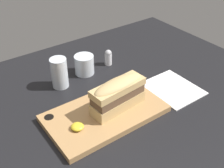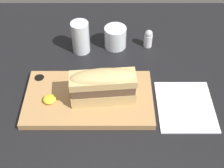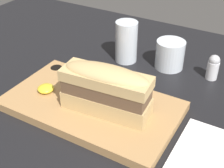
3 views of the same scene
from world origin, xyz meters
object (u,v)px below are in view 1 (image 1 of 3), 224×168
at_px(sandwich, 118,93).
at_px(water_glass, 60,75).
at_px(serving_board, 105,113).
at_px(wine_glass, 84,65).
at_px(salt_shaker, 108,57).
at_px(napkin, 173,88).

relative_size(sandwich, water_glass, 1.67).
xyz_separation_m(serving_board, wine_glass, (0.08, 0.26, 0.03)).
height_order(serving_board, salt_shaker, salt_shaker).
bearing_deg(sandwich, salt_shaker, 60.50).
distance_m(serving_board, water_glass, 0.24).
distance_m(napkin, salt_shaker, 0.30).
bearing_deg(water_glass, napkin, -38.64).
bearing_deg(wine_glass, salt_shaker, 0.26).
distance_m(serving_board, sandwich, 0.08).
distance_m(serving_board, salt_shaker, 0.33).
relative_size(serving_board, sandwich, 1.99).
relative_size(wine_glass, salt_shaker, 1.15).
height_order(water_glass, salt_shaker, water_glass).
relative_size(napkin, salt_shaker, 2.92).
bearing_deg(sandwich, serving_board, 167.69).
relative_size(serving_board, salt_shaker, 5.69).
height_order(sandwich, water_glass, sandwich).
relative_size(water_glass, napkin, 0.59).
bearing_deg(serving_board, sandwich, -12.31).
xyz_separation_m(napkin, salt_shaker, (-0.09, 0.29, 0.03)).
distance_m(sandwich, water_glass, 0.26).
height_order(napkin, salt_shaker, salt_shaker).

